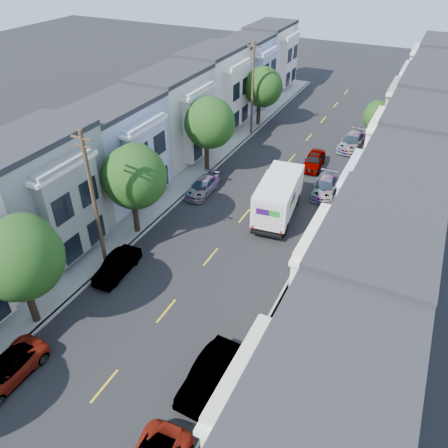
# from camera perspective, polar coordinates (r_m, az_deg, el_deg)

# --- Properties ---
(ground) EXTENTS (160.00, 160.00, 0.00)m
(ground) POSITION_cam_1_polar(r_m,az_deg,el_deg) (28.10, -7.55, -11.20)
(ground) COLOR black
(ground) RESTS_ON ground
(road_slab) EXTENTS (12.00, 70.00, 0.02)m
(road_slab) POSITION_cam_1_polar(r_m,az_deg,el_deg) (38.57, 4.49, 3.27)
(road_slab) COLOR black
(road_slab) RESTS_ON ground
(curb_left) EXTENTS (0.30, 70.00, 0.15)m
(curb_left) POSITION_cam_1_polar(r_m,az_deg,el_deg) (40.80, -3.41, 5.30)
(curb_left) COLOR gray
(curb_left) RESTS_ON ground
(curb_right) EXTENTS (0.30, 70.00, 0.15)m
(curb_right) POSITION_cam_1_polar(r_m,az_deg,el_deg) (37.13, 13.14, 1.13)
(curb_right) COLOR gray
(curb_right) RESTS_ON ground
(sidewalk_left) EXTENTS (2.60, 70.00, 0.15)m
(sidewalk_left) POSITION_cam_1_polar(r_m,az_deg,el_deg) (41.38, -4.99, 5.68)
(sidewalk_left) COLOR gray
(sidewalk_left) RESTS_ON ground
(sidewalk_right) EXTENTS (2.60, 70.00, 0.15)m
(sidewalk_right) POSITION_cam_1_polar(r_m,az_deg,el_deg) (36.95, 15.07, 0.63)
(sidewalk_right) COLOR gray
(sidewalk_right) RESTS_ON ground
(centerline) EXTENTS (0.12, 70.00, 0.01)m
(centerline) POSITION_cam_1_polar(r_m,az_deg,el_deg) (38.57, 4.48, 3.25)
(centerline) COLOR gold
(centerline) RESTS_ON ground
(townhouse_row_left) EXTENTS (5.00, 70.00, 8.50)m
(townhouse_row_left) POSITION_cam_1_polar(r_m,az_deg,el_deg) (43.31, -9.35, 6.62)
(townhouse_row_left) COLOR silver
(townhouse_row_left) RESTS_ON ground
(townhouse_row_right) EXTENTS (5.00, 70.00, 8.50)m
(townhouse_row_right) POSITION_cam_1_polar(r_m,az_deg,el_deg) (36.72, 20.76, -0.95)
(townhouse_row_right) COLOR silver
(townhouse_row_right) RESTS_ON ground
(tree_b) EXTENTS (4.70, 4.70, 7.41)m
(tree_b) POSITION_cam_1_polar(r_m,az_deg,el_deg) (26.21, -25.20, -4.09)
(tree_b) COLOR black
(tree_b) RESTS_ON ground
(tree_c) EXTENTS (4.70, 4.70, 7.33)m
(tree_c) POSITION_cam_1_polar(r_m,az_deg,el_deg) (32.24, -11.73, 6.03)
(tree_c) COLOR black
(tree_c) RESTS_ON ground
(tree_d) EXTENTS (4.70, 4.70, 7.29)m
(tree_d) POSITION_cam_1_polar(r_m,az_deg,el_deg) (41.05, -2.00, 13.03)
(tree_d) COLOR black
(tree_d) RESTS_ON ground
(tree_e) EXTENTS (4.48, 4.48, 6.88)m
(tree_e) POSITION_cam_1_polar(r_m,az_deg,el_deg) (52.33, 5.01, 17.39)
(tree_e) COLOR black
(tree_e) RESTS_ON ground
(tree_far_r) EXTENTS (3.10, 3.10, 5.20)m
(tree_far_r) POSITION_cam_1_polar(r_m,az_deg,el_deg) (48.68, 19.37, 13.02)
(tree_far_r) COLOR black
(tree_far_r) RESTS_ON ground
(utility_pole_near) EXTENTS (1.60, 0.26, 10.00)m
(utility_pole_near) POSITION_cam_1_polar(r_m,az_deg,el_deg) (29.42, -16.58, 2.70)
(utility_pole_near) COLOR #42301E
(utility_pole_near) RESTS_ON ground
(utility_pole_far) EXTENTS (1.60, 0.26, 10.00)m
(utility_pole_far) POSITION_cam_1_polar(r_m,az_deg,el_deg) (49.66, 3.75, 17.14)
(utility_pole_far) COLOR #42301E
(utility_pole_far) RESTS_ON ground
(fedex_truck) EXTENTS (2.73, 7.09, 3.40)m
(fedex_truck) POSITION_cam_1_polar(r_m,az_deg,el_deg) (35.52, 7.11, 3.67)
(fedex_truck) COLOR silver
(fedex_truck) RESTS_ON ground
(lead_sedan) EXTENTS (2.10, 4.69, 1.48)m
(lead_sedan) POSITION_cam_1_polar(r_m,az_deg,el_deg) (44.34, 11.67, 8.12)
(lead_sedan) COLOR black
(lead_sedan) RESTS_ON ground
(parked_left_b) EXTENTS (2.24, 4.65, 1.28)m
(parked_left_b) POSITION_cam_1_polar(r_m,az_deg,el_deg) (26.78, -26.67, -16.77)
(parked_left_b) COLOR black
(parked_left_b) RESTS_ON ground
(parked_left_c) EXTENTS (1.67, 4.14, 1.36)m
(parked_left_c) POSITION_cam_1_polar(r_m,az_deg,el_deg) (30.89, -13.78, -5.34)
(parked_left_c) COLOR #A2A2A2
(parked_left_c) RESTS_ON ground
(parked_left_d) EXTENTS (1.96, 4.36, 1.29)m
(parked_left_d) POSITION_cam_1_polar(r_m,az_deg,el_deg) (39.14, -2.79, 4.92)
(parked_left_d) COLOR #401504
(parked_left_d) RESTS_ON ground
(parked_right_b) EXTENTS (1.80, 4.65, 1.53)m
(parked_right_b) POSITION_cam_1_polar(r_m,az_deg,el_deg) (23.90, -1.87, -19.05)
(parked_right_b) COLOR white
(parked_right_b) RESTS_ON ground
(parked_right_c) EXTENTS (2.29, 4.63, 1.34)m
(parked_right_c) POSITION_cam_1_polar(r_m,az_deg,el_deg) (40.06, 13.03, 4.79)
(parked_right_c) COLOR black
(parked_right_c) RESTS_ON ground
(parked_right_d) EXTENTS (2.44, 5.16, 1.51)m
(parked_right_d) POSITION_cam_1_polar(r_m,az_deg,el_deg) (49.49, 16.36, 10.31)
(parked_right_d) COLOR #080E3F
(parked_right_d) RESTS_ON ground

